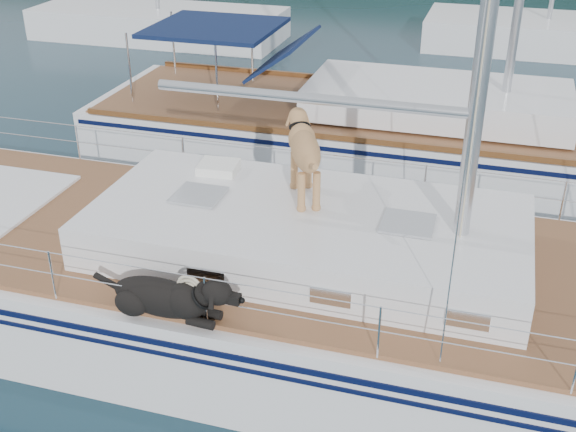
% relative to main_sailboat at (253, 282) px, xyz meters
% --- Properties ---
extents(ground, '(120.00, 120.00, 0.00)m').
position_rel_main_sailboat_xyz_m(ground, '(-0.09, 0.00, -0.68)').
color(ground, black).
rests_on(ground, ground).
extents(main_sailboat, '(12.00, 3.85, 14.01)m').
position_rel_main_sailboat_xyz_m(main_sailboat, '(0.00, 0.00, 0.00)').
color(main_sailboat, white).
rests_on(main_sailboat, ground).
extents(neighbor_sailboat, '(11.00, 3.50, 13.30)m').
position_rel_main_sailboat_xyz_m(neighbor_sailboat, '(0.56, 5.77, -0.05)').
color(neighbor_sailboat, white).
rests_on(neighbor_sailboat, ground).
extents(bg_boat_west, '(8.00, 3.00, 11.65)m').
position_rel_main_sailboat_xyz_m(bg_boat_west, '(-8.09, 14.00, -0.23)').
color(bg_boat_west, white).
rests_on(bg_boat_west, ground).
extents(bg_boat_center, '(7.20, 3.00, 11.65)m').
position_rel_main_sailboat_xyz_m(bg_boat_center, '(3.91, 16.00, -0.23)').
color(bg_boat_center, white).
rests_on(bg_boat_center, ground).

